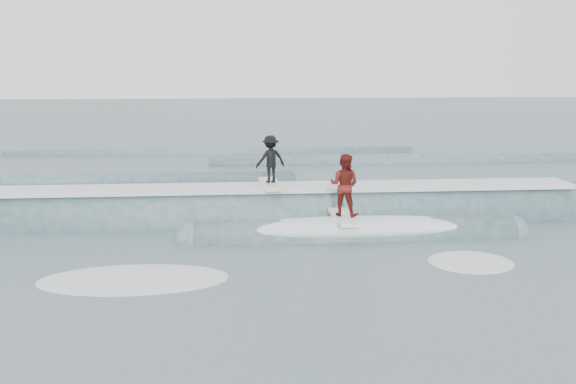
{
  "coord_description": "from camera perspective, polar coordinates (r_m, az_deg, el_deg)",
  "views": [
    {
      "loc": [
        -1.54,
        -12.69,
        4.78
      ],
      "look_at": [
        0.0,
        5.68,
        1.1
      ],
      "focal_mm": 40.0,
      "sensor_mm": 36.0,
      "label": 1
    }
  ],
  "objects": [
    {
      "name": "surfer_black",
      "position": [
        19.63,
        -1.57,
        2.66
      ],
      "size": [
        1.06,
        2.04,
        1.55
      ],
      "color": "silver",
      "rests_on": "ground"
    },
    {
      "name": "ground",
      "position": [
        13.65,
        2.02,
        -9.22
      ],
      "size": [
        160.0,
        160.0,
        0.0
      ],
      "primitive_type": "plane",
      "color": "#425C60",
      "rests_on": "ground"
    },
    {
      "name": "breaking_wave",
      "position": [
        19.67,
        0.72,
        -2.64
      ],
      "size": [
        22.88,
        3.82,
        2.09
      ],
      "color": "#345457",
      "rests_on": "ground"
    },
    {
      "name": "surfer_red",
      "position": [
        17.76,
        5.02,
        0.34
      ],
      "size": [
        1.04,
        2.02,
        1.83
      ],
      "color": "white",
      "rests_on": "ground"
    },
    {
      "name": "far_swells",
      "position": [
        30.74,
        -2.67,
        2.33
      ],
      "size": [
        40.22,
        8.65,
        0.8
      ],
      "color": "#345457",
      "rests_on": "ground"
    },
    {
      "name": "whitewater",
      "position": [
        13.21,
        -8.53,
        -10.07
      ],
      "size": [
        14.48,
        8.65,
        0.1
      ],
      "color": "white",
      "rests_on": "ground"
    }
  ]
}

